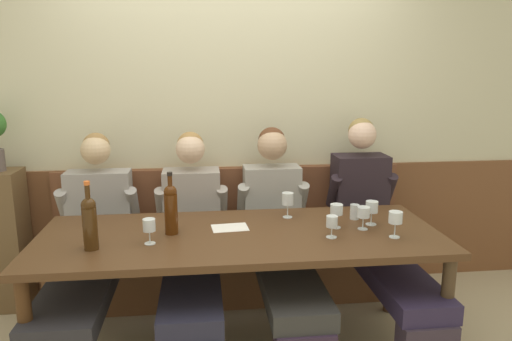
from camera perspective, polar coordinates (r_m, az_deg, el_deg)
name	(u,v)px	position (r m, az deg, el deg)	size (l,w,h in m)	color
room_wall_back	(229,105)	(3.59, -3.29, 7.77)	(6.80, 0.08, 2.80)	beige
wood_wainscot_panel	(230,227)	(3.73, -3.06, -6.67)	(6.80, 0.03, 0.94)	brown
wall_bench	(232,260)	(3.60, -2.81, -10.61)	(2.58, 0.42, 0.94)	brown
dining_table	(240,245)	(2.78, -1.87, -8.90)	(2.28, 0.89, 0.75)	#4D301A
person_left_seat	(88,248)	(3.17, -19.32, -8.65)	(0.54, 1.33, 1.24)	#262F3C
person_center_left_seat	(192,239)	(3.11, -7.66, -8.07)	(0.50, 1.35, 1.24)	#243733
person_center_right_seat	(280,234)	(3.15, 2.87, -7.54)	(0.50, 1.34, 1.26)	#342439
person_right_seat	(375,225)	(3.33, 13.97, -6.29)	(0.49, 1.35, 1.32)	#372C39
wine_bottle_clear_water	(171,207)	(2.74, -10.09, -4.35)	(0.07, 0.07, 0.36)	#462109
wine_bottle_green_tall	(90,221)	(2.61, -19.18, -5.72)	(0.07, 0.07, 0.36)	#3C240D
wine_glass_right_end	(337,211)	(2.84, 9.55, -4.72)	(0.07, 0.07, 0.14)	silver
wine_glass_left_end	(396,219)	(2.76, 16.26, -5.53)	(0.08, 0.08, 0.15)	silver
wine_glass_mid_left	(288,199)	(3.00, 3.80, -3.45)	(0.07, 0.07, 0.16)	silver
wine_glass_mid_right	(332,222)	(2.69, 9.02, -6.11)	(0.06, 0.06, 0.12)	silver
wine_glass_center_front	(149,226)	(2.62, -12.59, -6.51)	(0.07, 0.07, 0.14)	silver
wine_glass_by_bottle	(363,213)	(2.85, 12.66, -4.94)	(0.07, 0.07, 0.13)	silver
wine_glass_near_bucket	(372,208)	(2.94, 13.60, -4.37)	(0.07, 0.07, 0.14)	silver
water_tumbler_center	(355,212)	(3.04, 11.64, -4.83)	(0.06, 0.06, 0.09)	silver
tasting_sheet_left_guest	(230,228)	(2.84, -3.13, -6.80)	(0.21, 0.15, 0.00)	white
corner_pedestal	(5,240)	(3.81, -27.71, -7.34)	(0.28, 0.28, 0.99)	brown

